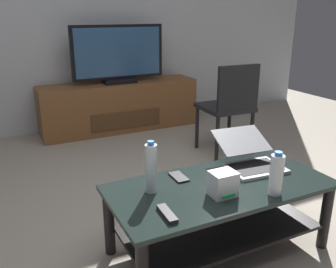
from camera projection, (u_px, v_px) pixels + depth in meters
ground_plane at (183, 238)px, 2.22m from camera, size 7.68×7.68×0.00m
back_wall at (73, 3)px, 3.95m from camera, size 6.40×0.12×2.80m
coffee_table at (220, 205)px, 2.02m from camera, size 1.23×0.59×0.42m
media_cabinet at (120, 106)px, 4.19m from camera, size 1.80×0.42×0.55m
television at (118, 55)px, 3.99m from camera, size 1.04×0.20×0.63m
dining_chair at (230, 104)px, 3.37m from camera, size 0.45×0.45×0.87m
laptop at (250, 157)px, 2.21m from camera, size 0.36×0.43×0.18m
router_box at (223, 184)px, 1.84m from camera, size 0.13×0.11×0.13m
water_bottle_near at (151, 168)px, 1.86m from camera, size 0.06×0.06×0.28m
water_bottle_far at (276, 174)px, 1.84m from camera, size 0.07×0.07×0.23m
cell_phone at (179, 177)px, 2.06m from camera, size 0.07×0.14×0.01m
tv_remote at (167, 214)px, 1.68m from camera, size 0.05×0.16×0.02m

